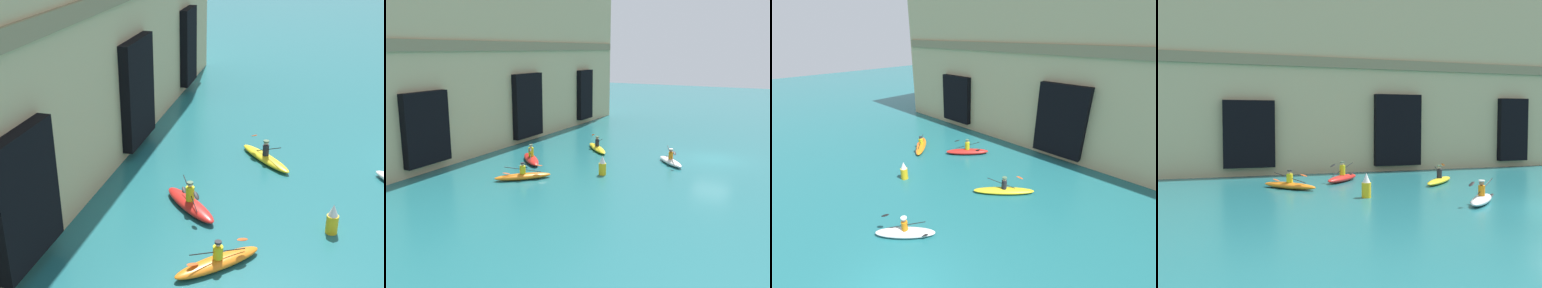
% 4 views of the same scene
% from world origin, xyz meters
% --- Properties ---
extents(ground_plane, '(120.00, 120.00, 0.00)m').
position_xyz_m(ground_plane, '(0.00, 0.00, 0.00)').
color(ground_plane, '#1E6066').
extents(cliff_bluff, '(34.46, 8.48, 15.06)m').
position_xyz_m(cliff_bluff, '(-2.08, 18.89, 7.50)').
color(cliff_bluff, tan).
rests_on(cliff_bluff, ground).
extents(kayak_orange, '(2.86, 2.87, 1.02)m').
position_xyz_m(kayak_orange, '(-10.23, 8.85, 0.22)').
color(kayak_orange, orange).
rests_on(kayak_orange, ground).
extents(kayak_yellow, '(3.11, 2.93, 1.14)m').
position_xyz_m(kayak_yellow, '(-1.46, 8.30, 0.21)').
color(kayak_yellow, yellow).
rests_on(kayak_yellow, ground).
extents(kayak_red, '(2.85, 2.89, 1.22)m').
position_xyz_m(kayak_red, '(-6.72, 10.70, 0.25)').
color(kayak_red, red).
rests_on(kayak_red, ground).
extents(kayak_white, '(2.51, 2.45, 1.09)m').
position_xyz_m(kayak_white, '(-2.70, 2.22, 0.22)').
color(kayak_white, white).
rests_on(kayak_white, ground).
extents(marker_buoy, '(0.45, 0.45, 1.20)m').
position_xyz_m(marker_buoy, '(-7.12, 5.14, 0.55)').
color(marker_buoy, yellow).
rests_on(marker_buoy, ground).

